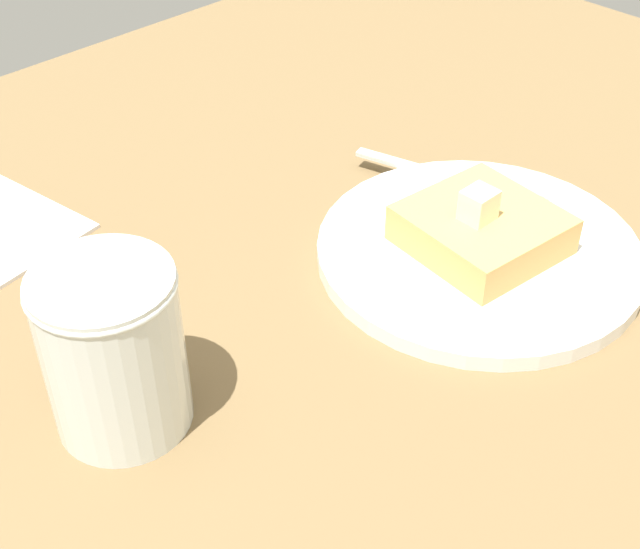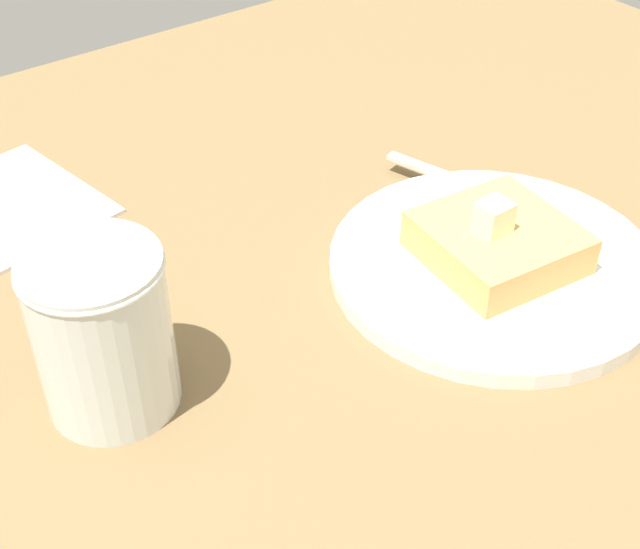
% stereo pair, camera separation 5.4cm
% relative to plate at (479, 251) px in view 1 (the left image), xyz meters
% --- Properties ---
extents(table_surface, '(0.97, 0.97, 0.02)m').
position_rel_plate_xyz_m(table_surface, '(0.02, -0.01, -0.02)').
color(table_surface, brown).
rests_on(table_surface, ground).
extents(plate, '(0.23, 0.23, 0.01)m').
position_rel_plate_xyz_m(plate, '(0.00, 0.00, 0.00)').
color(plate, white).
rests_on(plate, table_surface).
extents(toast_slice_center, '(0.10, 0.10, 0.03)m').
position_rel_plate_xyz_m(toast_slice_center, '(0.00, -0.00, 0.02)').
color(toast_slice_center, tan).
rests_on(toast_slice_center, plate).
extents(butter_pat_primary, '(0.02, 0.02, 0.02)m').
position_rel_plate_xyz_m(butter_pat_primary, '(0.01, 0.00, 0.04)').
color(butter_pat_primary, '#F4F0C4').
rests_on(butter_pat_primary, toast_slice_center).
extents(fork, '(0.06, 0.16, 0.00)m').
position_rel_plate_xyz_m(fork, '(-0.05, -0.06, 0.01)').
color(fork, silver).
rests_on(fork, plate).
extents(syrup_jar, '(0.08, 0.08, 0.10)m').
position_rel_plate_xyz_m(syrup_jar, '(0.26, -0.05, 0.04)').
color(syrup_jar, '#371A09').
rests_on(syrup_jar, table_surface).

